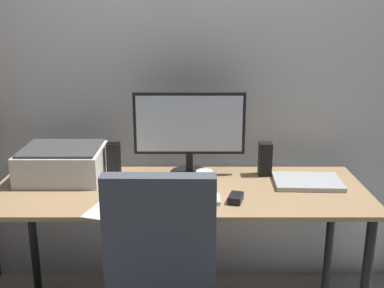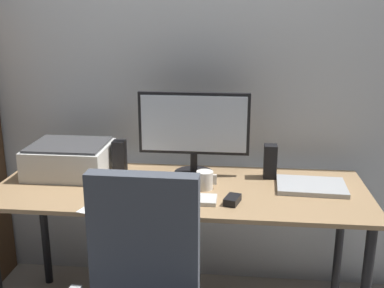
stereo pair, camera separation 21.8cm
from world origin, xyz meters
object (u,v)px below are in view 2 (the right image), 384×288
object	(u,v)px
laptop	(311,186)
keyboard	(184,199)
speaker_right	(270,161)
monitor	(194,128)
printer	(70,159)
mouse	(232,200)
coffee_mug	(205,180)
speaker_left	(120,156)
desk	(180,203)

from	to	relation	value
laptop	keyboard	bearing A→B (deg)	-157.26
laptop	speaker_right	bearing A→B (deg)	147.82
monitor	printer	distance (m)	0.66
mouse	coffee_mug	bearing A→B (deg)	145.53
coffee_mug	laptop	xyz separation A→B (m)	(0.50, 0.06, -0.03)
laptop	speaker_left	bearing A→B (deg)	174.76
keyboard	mouse	size ratio (longest dim) A/B	3.02
speaker_right	speaker_left	bearing A→B (deg)	180.00
keyboard	speaker_left	bearing A→B (deg)	137.59
speaker_left	printer	size ratio (longest dim) A/B	0.43
mouse	laptop	xyz separation A→B (m)	(0.37, 0.22, -0.01)
desk	monitor	world-z (taller)	monitor
speaker_left	speaker_right	xyz separation A→B (m)	(0.77, 0.00, 0.00)
speaker_right	printer	bearing A→B (deg)	-177.19
printer	desk	bearing A→B (deg)	-12.62
desk	keyboard	xyz separation A→B (m)	(0.04, -0.16, 0.09)
monitor	coffee_mug	bearing A→B (deg)	-69.53
mouse	speaker_left	xyz separation A→B (m)	(-0.59, 0.35, 0.07)
monitor	speaker_right	xyz separation A→B (m)	(0.38, -0.01, -0.16)
desk	laptop	distance (m)	0.63
coffee_mug	printer	bearing A→B (deg)	168.97
laptop	printer	size ratio (longest dim) A/B	0.80
speaker_right	printer	xyz separation A→B (m)	(-1.02, -0.05, -0.00)
monitor	keyboard	bearing A→B (deg)	-91.31
monitor	speaker_left	bearing A→B (deg)	-178.82
coffee_mug	printer	xyz separation A→B (m)	(-0.71, 0.14, 0.04)
speaker_right	printer	distance (m)	1.02
monitor	printer	xyz separation A→B (m)	(-0.63, -0.06, -0.16)
speaker_right	desk	bearing A→B (deg)	-157.16
monitor	coffee_mug	xyz separation A→B (m)	(0.07, -0.20, -0.20)
laptop	desk	bearing A→B (deg)	-172.79
laptop	printer	distance (m)	1.21
monitor	coffee_mug	distance (m)	0.29
desk	laptop	size ratio (longest dim) A/B	5.53
monitor	speaker_left	xyz separation A→B (m)	(-0.38, -0.01, -0.16)
keyboard	speaker_left	distance (m)	0.52
coffee_mug	speaker_right	distance (m)	0.37
keyboard	printer	xyz separation A→B (m)	(-0.62, 0.29, 0.07)
laptop	printer	xyz separation A→B (m)	(-1.21, 0.08, 0.07)
speaker_left	printer	xyz separation A→B (m)	(-0.25, -0.05, -0.00)
printer	laptop	bearing A→B (deg)	-3.83
desk	mouse	distance (m)	0.32
keyboard	speaker_right	distance (m)	0.53
desk	monitor	bearing A→B (deg)	76.42
keyboard	speaker_left	world-z (taller)	speaker_left
keyboard	mouse	bearing A→B (deg)	-1.10
coffee_mug	monitor	bearing A→B (deg)	110.47
monitor	keyboard	world-z (taller)	monitor
printer	speaker_left	bearing A→B (deg)	11.43
keyboard	printer	world-z (taller)	printer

